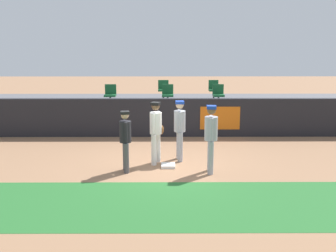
% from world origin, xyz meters
% --- Properties ---
extents(ground_plane, '(60.00, 60.00, 0.00)m').
position_xyz_m(ground_plane, '(0.00, 0.00, 0.00)').
color(ground_plane, '#936B4C').
extents(grass_foreground_strip, '(18.00, 2.80, 0.01)m').
position_xyz_m(grass_foreground_strip, '(0.00, -2.76, 0.00)').
color(grass_foreground_strip, '#26662B').
rests_on(grass_foreground_strip, ground_plane).
extents(first_base, '(0.40, 0.40, 0.08)m').
position_xyz_m(first_base, '(0.13, -0.06, 0.04)').
color(first_base, white).
rests_on(first_base, ground_plane).
extents(player_fielder_home, '(0.48, 0.52, 1.84)m').
position_xyz_m(player_fielder_home, '(-0.23, 0.29, 1.06)').
color(player_fielder_home, white).
rests_on(player_fielder_home, ground_plane).
extents(player_runner_visitor, '(0.38, 0.53, 1.88)m').
position_xyz_m(player_runner_visitor, '(1.29, -0.55, 1.09)').
color(player_runner_visitor, '#9EA3AD').
rests_on(player_runner_visitor, ground_plane).
extents(player_coach_visitor, '(0.38, 0.51, 1.83)m').
position_xyz_m(player_coach_visitor, '(0.48, 0.62, 1.06)').
color(player_coach_visitor, '#9EA3AD').
rests_on(player_coach_visitor, ground_plane).
extents(player_umpire, '(0.38, 0.47, 1.71)m').
position_xyz_m(player_umpire, '(-1.06, -0.44, 0.99)').
color(player_umpire, '#4C4C51').
rests_on(player_umpire, ground_plane).
extents(field_wall, '(18.00, 0.26, 1.45)m').
position_xyz_m(field_wall, '(0.01, 3.76, 0.73)').
color(field_wall, black).
rests_on(field_wall, ground_plane).
extents(bleacher_platform, '(18.00, 4.80, 0.99)m').
position_xyz_m(bleacher_platform, '(0.00, 6.33, 0.49)').
color(bleacher_platform, '#59595E').
rests_on(bleacher_platform, ground_plane).
extents(seat_front_right, '(0.45, 0.44, 0.84)m').
position_xyz_m(seat_front_right, '(2.22, 5.20, 1.46)').
color(seat_front_right, '#4C4C51').
rests_on(seat_front_right, bleacher_platform).
extents(seat_back_center, '(0.47, 0.44, 0.84)m').
position_xyz_m(seat_back_center, '(-0.05, 7.00, 1.46)').
color(seat_back_center, '#4C4C51').
rests_on(seat_back_center, bleacher_platform).
extents(seat_back_right, '(0.45, 0.44, 0.84)m').
position_xyz_m(seat_back_right, '(2.24, 7.00, 1.46)').
color(seat_back_right, '#4C4C51').
rests_on(seat_back_right, bleacher_platform).
extents(seat_front_center, '(0.46, 0.44, 0.84)m').
position_xyz_m(seat_front_center, '(0.14, 5.20, 1.46)').
color(seat_front_center, '#4C4C51').
rests_on(seat_front_center, bleacher_platform).
extents(seat_front_left, '(0.46, 0.44, 0.84)m').
position_xyz_m(seat_front_left, '(-2.22, 5.20, 1.46)').
color(seat_front_left, '#4C4C51').
rests_on(seat_front_left, bleacher_platform).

